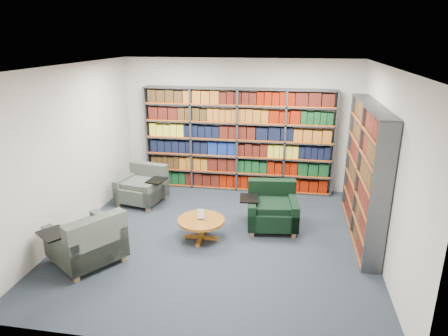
% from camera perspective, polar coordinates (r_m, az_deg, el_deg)
% --- Properties ---
extents(room_shell, '(5.02, 5.02, 2.82)m').
position_cam_1_polar(room_shell, '(6.24, -0.92, 1.34)').
color(room_shell, black).
rests_on(room_shell, ground).
extents(bookshelf_back, '(4.00, 0.28, 2.20)m').
position_cam_1_polar(bookshelf_back, '(8.55, 1.96, 3.93)').
color(bookshelf_back, '#47494F').
rests_on(bookshelf_back, ground).
extents(bookshelf_right, '(0.28, 2.50, 2.20)m').
position_cam_1_polar(bookshelf_right, '(6.92, 19.49, -0.65)').
color(bookshelf_right, '#47494F').
rests_on(bookshelf_right, ground).
extents(chair_teal_left, '(1.04, 0.96, 0.74)m').
position_cam_1_polar(chair_teal_left, '(8.29, -11.39, -2.71)').
color(chair_teal_left, '#011832').
rests_on(chair_teal_left, ground).
extents(chair_green_right, '(1.05, 0.94, 0.78)m').
position_cam_1_polar(chair_green_right, '(7.14, 6.83, -5.86)').
color(chair_green_right, black).
rests_on(chair_green_right, ground).
extents(chair_teal_front, '(1.25, 1.25, 0.82)m').
position_cam_1_polar(chair_teal_front, '(6.28, -18.74, -10.18)').
color(chair_teal_front, '#011832').
rests_on(chair_teal_front, ground).
extents(coffee_table, '(0.77, 0.77, 0.54)m').
position_cam_1_polar(coffee_table, '(6.64, -3.29, -7.90)').
color(coffee_table, '#9B561E').
rests_on(coffee_table, ground).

